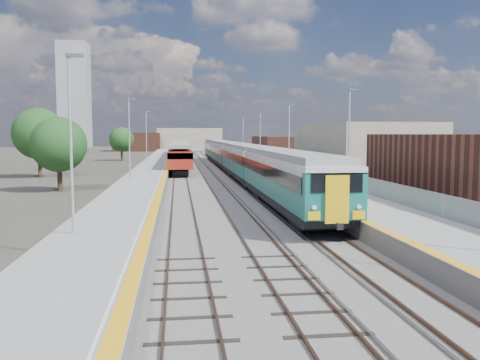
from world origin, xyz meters
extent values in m
plane|color=#47443A|center=(0.00, 50.00, 0.00)|extent=(320.00, 320.00, 0.00)
cube|color=#565451|center=(-2.25, 52.50, 0.03)|extent=(10.50, 155.00, 0.06)
cube|color=#4C3323|center=(0.78, 55.00, 0.11)|extent=(0.07, 160.00, 0.14)
cube|color=#4C3323|center=(2.22, 55.00, 0.11)|extent=(0.07, 160.00, 0.14)
cube|color=#4C3323|center=(-2.72, 55.00, 0.11)|extent=(0.07, 160.00, 0.14)
cube|color=#4C3323|center=(-1.28, 55.00, 0.11)|extent=(0.07, 160.00, 0.14)
cube|color=#4C3323|center=(-6.22, 55.00, 0.11)|extent=(0.07, 160.00, 0.14)
cube|color=#4C3323|center=(-4.78, 55.00, 0.11)|extent=(0.07, 160.00, 0.14)
cube|color=gray|center=(0.45, 55.00, 0.10)|extent=(0.08, 160.00, 0.10)
cube|color=gray|center=(-0.95, 55.00, 0.10)|extent=(0.08, 160.00, 0.10)
cube|color=slate|center=(5.25, 52.50, 0.50)|extent=(4.70, 155.00, 1.00)
cube|color=gray|center=(5.25, 52.50, 1.00)|extent=(4.70, 155.00, 0.03)
cube|color=#EBA414|center=(3.15, 52.50, 1.02)|extent=(0.40, 155.00, 0.01)
cube|color=gray|center=(7.45, 52.50, 1.60)|extent=(0.06, 155.00, 1.20)
cylinder|color=#9EA0A3|center=(6.60, 22.00, 4.77)|extent=(0.12, 0.12, 7.50)
cube|color=#4C4C4F|center=(6.85, 22.00, 8.42)|extent=(0.70, 0.18, 0.14)
cylinder|color=#9EA0A3|center=(6.60, 42.00, 4.77)|extent=(0.12, 0.12, 7.50)
cube|color=#4C4C4F|center=(6.85, 42.00, 8.42)|extent=(0.70, 0.18, 0.14)
cylinder|color=#9EA0A3|center=(6.60, 62.00, 4.77)|extent=(0.12, 0.12, 7.50)
cube|color=#4C4C4F|center=(6.85, 62.00, 8.42)|extent=(0.70, 0.18, 0.14)
cylinder|color=#9EA0A3|center=(6.60, 82.00, 4.77)|extent=(0.12, 0.12, 7.50)
cube|color=#4C4C4F|center=(6.85, 82.00, 8.42)|extent=(0.70, 0.18, 0.14)
cube|color=slate|center=(-9.05, 52.50, 0.50)|extent=(4.30, 155.00, 1.00)
cube|color=gray|center=(-9.05, 52.50, 1.00)|extent=(4.30, 155.00, 0.03)
cube|color=#EBA414|center=(-7.15, 52.50, 1.02)|extent=(0.45, 155.00, 0.01)
cube|color=silver|center=(-7.50, 52.50, 1.03)|extent=(0.08, 155.00, 0.01)
cylinder|color=#9EA0A3|center=(-10.20, 8.00, 4.77)|extent=(0.12, 0.12, 7.50)
cube|color=#4C4C4F|center=(-9.95, 8.00, 8.42)|extent=(0.70, 0.18, 0.14)
cylinder|color=#9EA0A3|center=(-10.20, 34.00, 4.77)|extent=(0.12, 0.12, 7.50)
cube|color=#4C4C4F|center=(-9.95, 34.00, 8.42)|extent=(0.70, 0.18, 0.14)
cylinder|color=#9EA0A3|center=(-10.20, 60.00, 4.77)|extent=(0.12, 0.12, 7.50)
cube|color=#4C4C4F|center=(-9.95, 60.00, 8.42)|extent=(0.70, 0.18, 0.14)
cube|color=brown|center=(14.00, 18.00, 2.60)|extent=(9.00, 16.00, 5.20)
cube|color=gray|center=(16.00, 45.00, 3.20)|extent=(11.00, 22.00, 6.40)
cube|color=brown|center=(13.00, 78.00, 2.40)|extent=(8.00, 18.00, 4.80)
cube|color=gray|center=(-2.00, 150.00, 3.50)|extent=(20.00, 14.00, 7.00)
cube|color=brown|center=(-18.00, 145.00, 2.80)|extent=(14.00, 12.00, 5.60)
cube|color=gray|center=(-45.00, 190.00, 20.00)|extent=(11.00, 11.00, 40.00)
cube|color=black|center=(1.50, 19.86, 0.94)|extent=(2.91, 20.88, 0.49)
cube|color=#13655B|center=(1.50, 19.86, 1.80)|extent=(3.02, 20.88, 1.22)
cube|color=black|center=(1.50, 19.86, 2.76)|extent=(3.08, 20.88, 0.84)
cube|color=silver|center=(1.50, 19.86, 3.43)|extent=(3.02, 20.88, 0.51)
cube|color=gray|center=(1.50, 19.86, 3.88)|extent=(2.68, 20.88, 0.43)
cube|color=black|center=(1.50, 41.23, 0.94)|extent=(2.91, 20.88, 0.49)
cube|color=#13655B|center=(1.50, 41.23, 1.80)|extent=(3.02, 20.88, 1.22)
cube|color=black|center=(1.50, 41.23, 2.76)|extent=(3.08, 20.88, 0.84)
cube|color=silver|center=(1.50, 41.23, 3.43)|extent=(3.02, 20.88, 0.51)
cube|color=gray|center=(1.50, 41.23, 3.88)|extent=(2.68, 20.88, 0.43)
cube|color=black|center=(1.50, 62.61, 0.94)|extent=(2.91, 20.88, 0.49)
cube|color=#13655B|center=(1.50, 62.61, 1.80)|extent=(3.02, 20.88, 1.22)
cube|color=black|center=(1.50, 62.61, 2.76)|extent=(3.08, 20.88, 0.84)
cube|color=silver|center=(1.50, 62.61, 3.43)|extent=(3.02, 20.88, 0.51)
cube|color=gray|center=(1.50, 62.61, 3.88)|extent=(2.68, 20.88, 0.43)
cube|color=black|center=(1.50, 83.99, 0.94)|extent=(2.91, 20.88, 0.49)
cube|color=#13655B|center=(1.50, 83.99, 1.80)|extent=(3.02, 20.88, 1.22)
cube|color=black|center=(1.50, 83.99, 2.76)|extent=(3.08, 20.88, 0.84)
cube|color=silver|center=(1.50, 83.99, 3.43)|extent=(3.02, 20.88, 0.51)
cube|color=gray|center=(1.50, 83.99, 3.88)|extent=(2.68, 20.88, 0.43)
cube|color=#13655B|center=(1.50, 9.15, 2.30)|extent=(3.00, 0.64, 2.25)
cube|color=black|center=(1.50, 8.82, 2.94)|extent=(2.46, 0.06, 0.86)
cube|color=yellow|center=(1.50, 8.75, 2.19)|extent=(1.12, 0.11, 2.25)
cube|color=black|center=(-5.50, 55.01, 0.49)|extent=(1.99, 16.89, 0.69)
cube|color=maroon|center=(-5.50, 55.01, 2.14)|extent=(2.93, 19.87, 2.09)
cube|color=black|center=(-5.50, 55.01, 2.67)|extent=(2.99, 19.87, 0.73)
cube|color=gray|center=(-5.50, 55.01, 3.71)|extent=(2.61, 19.87, 0.42)
cube|color=black|center=(-5.50, 75.38, 0.49)|extent=(1.99, 16.89, 0.69)
cube|color=maroon|center=(-5.50, 75.38, 2.14)|extent=(2.93, 19.87, 2.09)
cube|color=black|center=(-5.50, 75.38, 2.67)|extent=(2.99, 19.87, 0.73)
cube|color=gray|center=(-5.50, 75.38, 3.71)|extent=(2.61, 19.87, 0.42)
cube|color=black|center=(-5.50, 95.74, 0.49)|extent=(1.99, 16.89, 0.69)
cube|color=maroon|center=(-5.50, 95.74, 2.14)|extent=(2.93, 19.87, 2.09)
cube|color=black|center=(-5.50, 95.74, 2.67)|extent=(2.99, 19.87, 0.73)
cube|color=gray|center=(-5.50, 95.74, 3.71)|extent=(2.61, 19.87, 0.42)
cylinder|color=#382619|center=(-16.43, 33.70, 1.18)|extent=(0.44, 0.44, 2.37)
sphere|color=#1B481B|center=(-16.43, 33.70, 4.27)|extent=(5.00, 5.00, 5.00)
cylinder|color=#382619|center=(-22.19, 49.31, 1.46)|extent=(0.44, 0.44, 2.91)
sphere|color=#1B481B|center=(-22.19, 49.31, 5.26)|extent=(6.15, 6.15, 6.15)
cylinder|color=#382619|center=(-16.66, 87.95, 1.14)|extent=(0.44, 0.44, 2.29)
sphere|color=#1B481B|center=(-16.66, 87.95, 4.13)|extent=(4.83, 4.83, 4.83)
cylinder|color=#382619|center=(20.15, 60.67, 0.96)|extent=(0.44, 0.44, 1.93)
sphere|color=#1B481B|center=(20.15, 60.67, 3.48)|extent=(4.07, 4.07, 4.07)
camera|label=1|loc=(-5.81, -13.80, 5.22)|focal=38.00mm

